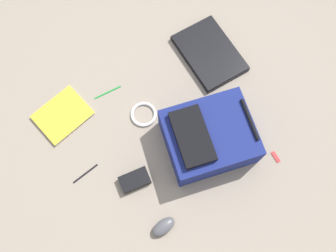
# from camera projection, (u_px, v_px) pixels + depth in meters

# --- Properties ---
(ground_plane) EXTENTS (3.36, 3.36, 0.00)m
(ground_plane) POSITION_uv_depth(u_px,v_px,m) (173.00, 118.00, 1.77)
(ground_plane) COLOR gray
(backpack) EXTENTS (0.42, 0.46, 0.19)m
(backpack) POSITION_uv_depth(u_px,v_px,m) (208.00, 137.00, 1.65)
(backpack) COLOR navy
(backpack) RESTS_ON ground_plane
(laptop) EXTENTS (0.38, 0.28, 0.03)m
(laptop) POSITION_uv_depth(u_px,v_px,m) (209.00, 53.00, 1.86)
(laptop) COLOR black
(laptop) RESTS_ON ground_plane
(book_red) EXTENTS (0.23, 0.26, 0.02)m
(book_red) POSITION_uv_depth(u_px,v_px,m) (63.00, 115.00, 1.77)
(book_red) COLOR silver
(book_red) RESTS_ON ground_plane
(computer_mouse) EXTENTS (0.06, 0.11, 0.04)m
(computer_mouse) POSITION_uv_depth(u_px,v_px,m) (164.00, 227.00, 1.59)
(computer_mouse) COLOR #4C4C51
(computer_mouse) RESTS_ON ground_plane
(cable_coil) EXTENTS (0.13, 0.13, 0.02)m
(cable_coil) POSITION_uv_depth(u_px,v_px,m) (144.00, 114.00, 1.77)
(cable_coil) COLOR silver
(cable_coil) RESTS_ON ground_plane
(power_brick) EXTENTS (0.10, 0.15, 0.04)m
(power_brick) POSITION_uv_depth(u_px,v_px,m) (135.00, 180.00, 1.66)
(power_brick) COLOR black
(power_brick) RESTS_ON ground_plane
(pen_black) EXTENTS (0.02, 0.13, 0.01)m
(pen_black) POSITION_uv_depth(u_px,v_px,m) (85.00, 173.00, 1.68)
(pen_black) COLOR black
(pen_black) RESTS_ON ground_plane
(pen_blue) EXTENTS (0.03, 0.14, 0.01)m
(pen_blue) POSITION_uv_depth(u_px,v_px,m) (108.00, 92.00, 1.81)
(pen_blue) COLOR #198C33
(pen_blue) RESTS_ON ground_plane
(usb_stick) EXTENTS (0.06, 0.02, 0.01)m
(usb_stick) POSITION_uv_depth(u_px,v_px,m) (276.00, 157.00, 1.71)
(usb_stick) COLOR #B21919
(usb_stick) RESTS_ON ground_plane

